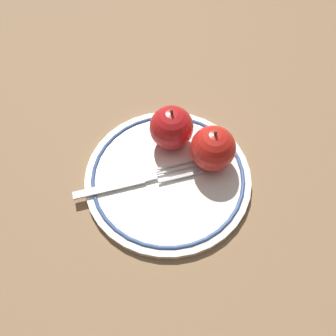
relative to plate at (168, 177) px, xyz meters
name	(u,v)px	position (x,y,z in m)	size (l,w,h in m)	color
ground_plane	(174,188)	(-0.01, -0.02, -0.01)	(2.00, 2.00, 0.00)	#8B6949
plate	(168,177)	(0.00, 0.00, 0.00)	(0.25, 0.25, 0.01)	white
apple_red_whole	(171,128)	(0.05, 0.04, 0.04)	(0.07, 0.07, 0.08)	red
apple_second_whole	(213,148)	(0.06, -0.03, 0.04)	(0.07, 0.07, 0.08)	red
fork	(135,182)	(-0.04, 0.03, 0.01)	(0.17, 0.13, 0.00)	silver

